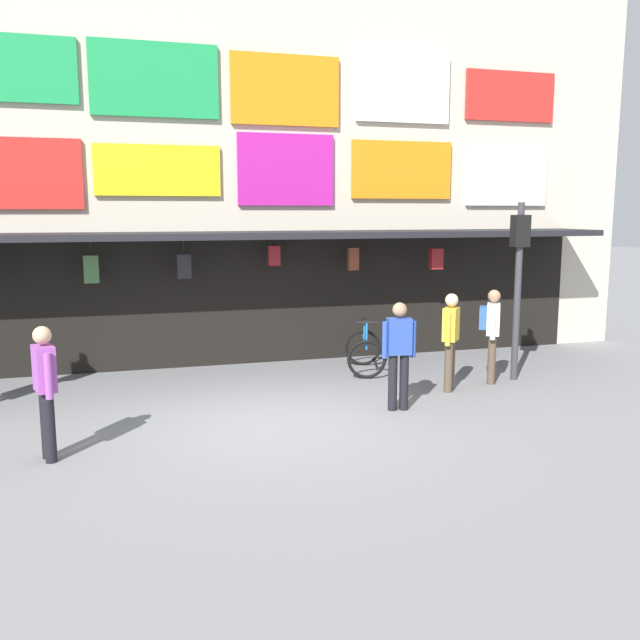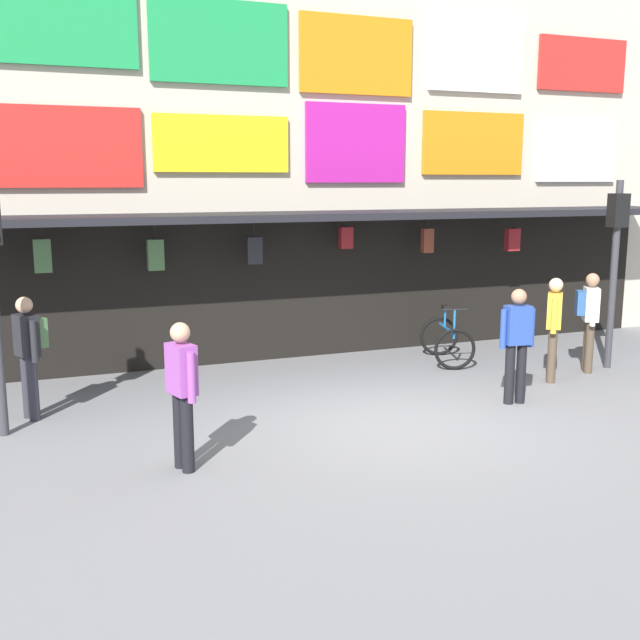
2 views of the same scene
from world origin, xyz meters
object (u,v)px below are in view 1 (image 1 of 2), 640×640
pedestrian_in_yellow (45,385)px  pedestrian_in_green (491,329)px  pedestrian_in_red (399,350)px  traffic_light_far (519,263)px  bicycle_parked (365,352)px  pedestrian_in_white (451,336)px

pedestrian_in_yellow → pedestrian_in_green: (7.20, 1.90, 0.04)m
pedestrian_in_red → pedestrian_in_green: size_ratio=1.00×
traffic_light_far → pedestrian_in_red: (-2.78, -1.20, -1.19)m
pedestrian_in_green → traffic_light_far: bearing=10.4°
traffic_light_far → bicycle_parked: (-2.41, 1.33, -1.75)m
traffic_light_far → pedestrian_in_red: size_ratio=1.90×
traffic_light_far → pedestrian_in_white: traffic_light_far is taller
pedestrian_in_white → traffic_light_far: bearing=15.0°
pedestrian_in_red → traffic_light_far: bearing=23.4°
pedestrian_in_white → bicycle_parked: bearing=117.8°
pedestrian_in_red → pedestrian_in_white: 1.51m
traffic_light_far → pedestrian_in_white: (-1.50, -0.40, -1.19)m
bicycle_parked → pedestrian_in_red: pedestrian_in_red is taller
pedestrian_in_green → pedestrian_in_red: bearing=-153.7°
traffic_light_far → pedestrian_in_green: size_ratio=1.90×
bicycle_parked → pedestrian_in_green: 2.42m
traffic_light_far → bicycle_parked: 3.26m
pedestrian_in_white → pedestrian_in_yellow: bearing=-165.7°
pedestrian_in_red → pedestrian_in_yellow: (-4.97, -0.79, 0.00)m
pedestrian_in_red → pedestrian_in_white: same height
bicycle_parked → pedestrian_in_yellow: (-5.34, -3.32, 0.55)m
bicycle_parked → pedestrian_in_red: 2.62m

